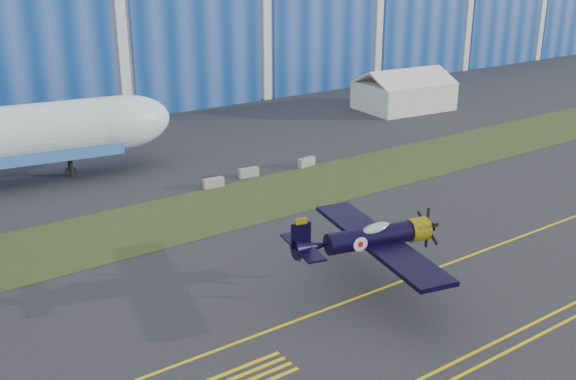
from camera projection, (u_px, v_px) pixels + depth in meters
ground at (387, 244)px, 50.97m from camera, size 260.00×260.00×0.00m
grass_median at (281, 193)px, 61.70m from camera, size 260.00×10.00×0.02m
taxiway_centreline at (436, 268)px, 47.14m from camera, size 200.00×0.20×0.02m
edge_line_near at (557, 326)px, 39.86m from camera, size 80.00×0.20×0.02m
edge_line_far at (542, 319)px, 40.62m from camera, size 80.00×0.20×0.02m
hold_short_ladder at (241, 379)px, 34.91m from camera, size 6.00×2.40×0.02m
warbird at (370, 238)px, 42.77m from camera, size 14.14×15.89×4.06m
tent at (404, 89)px, 93.56m from camera, size 13.09×10.16×5.69m
shipping_container at (138, 117)px, 84.03m from camera, size 6.54×3.57×2.68m
tug at (155, 115)px, 87.75m from camera, size 2.52×1.61×1.45m
gse_box at (440, 76)px, 114.63m from camera, size 3.20×2.51×1.70m
barrier_a at (213, 183)px, 63.08m from camera, size 2.05×0.78×0.90m
barrier_b at (249, 173)px, 65.99m from camera, size 2.06×0.86×0.90m
barrier_c at (307, 162)px, 69.23m from camera, size 2.06×0.85×0.90m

